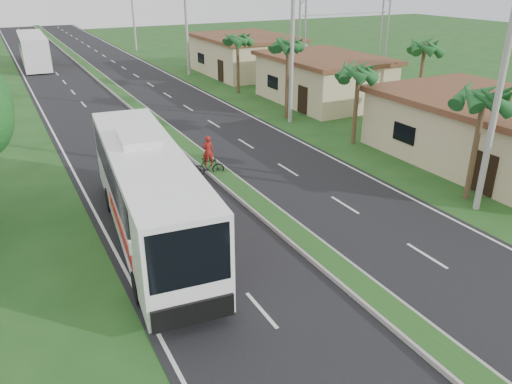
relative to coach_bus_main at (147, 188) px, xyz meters
name	(u,v)px	position (x,y,z in m)	size (l,w,h in m)	color
ground	(351,281)	(5.15, -6.08, -2.20)	(180.00, 180.00, 0.00)	#1E4519
road_asphalt	(165,131)	(5.15, 13.92, -2.19)	(14.00, 160.00, 0.02)	black
median_strip	(165,129)	(5.15, 13.92, -2.10)	(1.20, 160.00, 0.18)	gray
lane_edge_left	(60,146)	(-1.55, 13.92, -2.20)	(0.12, 160.00, 0.01)	silver
lane_edge_right	(254,118)	(11.85, 13.92, -2.20)	(0.12, 160.00, 0.01)	silver
shop_near	(492,131)	(19.15, -0.08, -0.42)	(8.60, 12.60, 3.52)	tan
shop_mid	(323,79)	(19.15, 15.92, -0.34)	(7.60, 10.60, 3.67)	tan
shop_far	(245,54)	(19.15, 29.92, -0.27)	(8.60, 11.60, 3.82)	tan
palm_verge_a	(484,98)	(14.15, -3.08, 2.54)	(2.40, 2.40, 5.45)	#473321
palm_verge_b	(359,72)	(14.55, 5.92, 2.16)	(2.40, 2.40, 5.05)	#473321
palm_verge_c	(288,45)	(13.95, 12.92, 2.92)	(2.40, 2.40, 5.85)	#473321
palm_verge_d	(238,39)	(14.45, 21.92, 2.35)	(2.40, 2.40, 5.25)	#473321
palm_behind_shop	(425,47)	(22.65, 8.92, 2.73)	(2.40, 2.40, 5.65)	#473321
utility_pole_a	(501,81)	(13.65, -4.08, 3.48)	(1.60, 0.28, 11.00)	gray
utility_pole_b	(292,29)	(13.62, 11.92, 4.06)	(3.20, 0.28, 12.00)	gray
utility_pole_c	(186,17)	(13.65, 31.92, 3.48)	(1.60, 0.28, 11.00)	gray
utility_pole_d	(133,8)	(13.65, 51.92, 3.22)	(1.60, 0.28, 10.50)	gray
billboard_lattice	(347,5)	(27.15, 23.92, 4.63)	(10.18, 1.18, 12.07)	gray
coach_bus_main	(147,188)	(0.00, 0.00, 0.00)	(3.81, 12.56, 4.00)	white
coach_bus_far	(33,48)	(0.23, 44.75, -0.24)	(3.00, 11.94, 3.45)	white
motorcyclist	(208,162)	(4.58, 5.11, -1.42)	(1.69, 0.82, 2.16)	black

